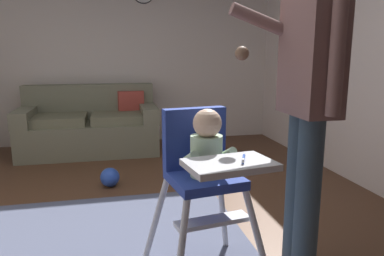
{
  "coord_description": "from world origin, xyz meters",
  "views": [
    {
      "loc": [
        -0.14,
        -2.4,
        1.25
      ],
      "look_at": [
        0.33,
        -0.31,
        0.82
      ],
      "focal_mm": 34.06,
      "sensor_mm": 36.0,
      "label": 1
    }
  ],
  "objects_px": {
    "adult_standing": "(307,103)",
    "toy_ball": "(110,177)",
    "high_chair": "(205,162)",
    "couch": "(91,127)"
  },
  "relations": [
    {
      "from": "adult_standing",
      "to": "toy_ball",
      "type": "xyz_separation_m",
      "value": [
        -1.1,
        1.64,
        -0.9
      ]
    },
    {
      "from": "high_chair",
      "to": "toy_ball",
      "type": "xyz_separation_m",
      "value": [
        -0.52,
        1.62,
        -0.6
      ]
    },
    {
      "from": "high_chair",
      "to": "adult_standing",
      "type": "distance_m",
      "value": 0.65
    },
    {
      "from": "high_chair",
      "to": "adult_standing",
      "type": "bearing_deg",
      "value": 79.64
    },
    {
      "from": "couch",
      "to": "toy_ball",
      "type": "xyz_separation_m",
      "value": [
        0.24,
        -1.39,
        -0.24
      ]
    },
    {
      "from": "couch",
      "to": "high_chair",
      "type": "distance_m",
      "value": 3.13
    },
    {
      "from": "high_chair",
      "to": "toy_ball",
      "type": "relative_size",
      "value": 5.33
    },
    {
      "from": "couch",
      "to": "high_chair",
      "type": "xyz_separation_m",
      "value": [
        0.76,
        -3.01,
        0.36
      ]
    },
    {
      "from": "couch",
      "to": "toy_ball",
      "type": "bearing_deg",
      "value": 9.68
    },
    {
      "from": "couch",
      "to": "adult_standing",
      "type": "relative_size",
      "value": 0.98
    }
  ]
}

